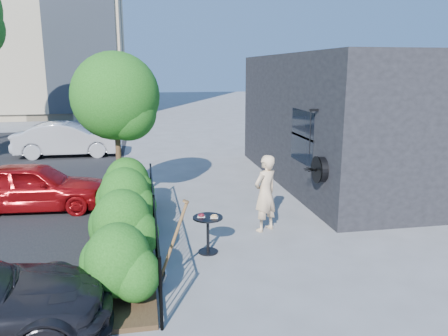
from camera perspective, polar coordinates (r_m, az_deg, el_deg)
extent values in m
plane|color=gray|center=(9.37, 0.37, -9.51)|extent=(120.00, 120.00, 0.00)
cube|color=black|center=(14.93, 18.24, 6.19)|extent=(6.00, 9.00, 4.00)
cube|color=black|center=(11.81, 10.21, 4.05)|extent=(0.04, 1.60, 1.40)
cube|color=black|center=(11.81, 10.24, 4.05)|extent=(0.05, 1.70, 0.06)
cylinder|color=black|center=(10.51, 12.50, -0.19)|extent=(0.18, 0.60, 0.60)
cylinder|color=black|center=(10.47, 11.99, -0.21)|extent=(0.03, 0.64, 0.64)
cube|color=black|center=(10.75, 11.71, 7.43)|extent=(0.25, 0.06, 0.06)
cylinder|color=black|center=(10.78, 11.18, 4.52)|extent=(0.02, 0.02, 1.05)
cylinder|color=black|center=(6.29, -8.25, -15.98)|extent=(0.05, 0.05, 1.10)
cylinder|color=black|center=(9.03, -9.08, -6.83)|extent=(0.05, 0.05, 1.10)
cylinder|color=black|center=(11.90, -9.50, -2.01)|extent=(0.05, 0.05, 1.10)
cube|color=black|center=(8.87, -9.20, -3.72)|extent=(0.03, 6.00, 0.03)
cube|color=black|center=(9.19, -8.98, -9.47)|extent=(0.03, 6.00, 0.03)
cylinder|color=black|center=(6.37, -8.29, -15.55)|extent=(0.02, 0.02, 1.04)
cylinder|color=black|center=(6.55, -8.37, -14.72)|extent=(0.02, 0.02, 1.04)
cylinder|color=black|center=(6.73, -8.44, -13.94)|extent=(0.02, 0.02, 1.04)
cylinder|color=black|center=(6.91, -8.51, -13.20)|extent=(0.02, 0.02, 1.04)
cylinder|color=black|center=(7.09, -8.57, -12.49)|extent=(0.02, 0.02, 1.04)
cylinder|color=black|center=(7.27, -8.63, -11.82)|extent=(0.02, 0.02, 1.04)
cylinder|color=black|center=(7.45, -8.69, -11.19)|extent=(0.02, 0.02, 1.04)
cylinder|color=black|center=(7.63, -8.75, -10.58)|extent=(0.02, 0.02, 1.04)
cylinder|color=black|center=(7.82, -8.80, -10.00)|extent=(0.02, 0.02, 1.04)
cylinder|color=black|center=(8.00, -8.85, -9.45)|extent=(0.02, 0.02, 1.04)
cylinder|color=black|center=(8.19, -8.89, -8.93)|extent=(0.02, 0.02, 1.04)
cylinder|color=black|center=(8.38, -8.94, -8.42)|extent=(0.02, 0.02, 1.04)
cylinder|color=black|center=(8.56, -8.98, -7.94)|extent=(0.02, 0.02, 1.04)
cylinder|color=black|center=(8.75, -9.02, -7.48)|extent=(0.02, 0.02, 1.04)
cylinder|color=black|center=(8.94, -9.06, -7.04)|extent=(0.02, 0.02, 1.04)
cylinder|color=black|center=(9.13, -9.10, -6.62)|extent=(0.02, 0.02, 1.04)
cylinder|color=black|center=(9.32, -9.13, -6.21)|extent=(0.02, 0.02, 1.04)
cylinder|color=black|center=(9.50, -9.17, -5.82)|extent=(0.02, 0.02, 1.04)
cylinder|color=black|center=(9.69, -9.20, -5.45)|extent=(0.02, 0.02, 1.04)
cylinder|color=black|center=(9.88, -9.23, -5.09)|extent=(0.02, 0.02, 1.04)
cylinder|color=black|center=(10.08, -9.26, -4.74)|extent=(0.02, 0.02, 1.04)
cylinder|color=black|center=(10.27, -9.29, -4.41)|extent=(0.02, 0.02, 1.04)
cylinder|color=black|center=(10.46, -9.32, -4.09)|extent=(0.02, 0.02, 1.04)
cylinder|color=black|center=(10.65, -9.35, -3.78)|extent=(0.02, 0.02, 1.04)
cylinder|color=black|center=(10.84, -9.37, -3.48)|extent=(0.02, 0.02, 1.04)
cylinder|color=black|center=(11.03, -9.40, -3.19)|extent=(0.02, 0.02, 1.04)
cylinder|color=black|center=(11.23, -9.42, -2.91)|extent=(0.02, 0.02, 1.04)
cylinder|color=black|center=(11.42, -9.45, -2.64)|extent=(0.02, 0.02, 1.04)
cylinder|color=black|center=(11.61, -9.47, -2.38)|extent=(0.02, 0.02, 1.04)
cylinder|color=black|center=(11.80, -9.49, -2.13)|extent=(0.02, 0.02, 1.04)
cube|color=#382616|center=(9.23, -13.38, -9.98)|extent=(1.30, 6.00, 0.08)
ellipsoid|color=#195112|center=(6.95, -13.64, -11.91)|extent=(1.10, 1.10, 1.24)
ellipsoid|color=#195112|center=(8.43, -13.11, -7.38)|extent=(1.10, 1.10, 1.24)
ellipsoid|color=#195112|center=(9.85, -12.76, -4.39)|extent=(1.10, 1.10, 1.24)
ellipsoid|color=#195112|center=(11.19, -12.52, -2.29)|extent=(1.10, 1.10, 1.24)
cylinder|color=#3F2B19|center=(11.58, -13.56, 0.70)|extent=(0.14, 0.14, 2.40)
sphere|color=#195112|center=(11.35, -13.99, 8.81)|extent=(2.20, 2.20, 2.20)
sphere|color=#195112|center=(11.17, -12.41, 7.13)|extent=(1.43, 1.43, 1.43)
cylinder|color=black|center=(8.57, -2.13, -6.49)|extent=(0.59, 0.59, 0.03)
cylinder|color=black|center=(8.70, -2.11, -8.75)|extent=(0.06, 0.06, 0.71)
cylinder|color=black|center=(8.84, -2.09, -10.86)|extent=(0.39, 0.39, 0.03)
cube|color=white|center=(8.59, -2.98, -6.33)|extent=(0.17, 0.17, 0.01)
cube|color=white|center=(8.53, -1.27, -6.45)|extent=(0.17, 0.17, 0.01)
torus|color=#540E18|center=(8.58, -2.98, -6.17)|extent=(0.13, 0.13, 0.04)
torus|color=tan|center=(8.53, -1.28, -6.29)|extent=(0.13, 0.13, 0.04)
imported|color=beige|center=(9.73, 5.41, -3.31)|extent=(0.76, 0.68, 1.73)
cylinder|color=brown|center=(7.35, -6.55, -9.26)|extent=(0.51, 0.05, 1.31)
cube|color=gray|center=(7.63, -7.93, -14.22)|extent=(0.12, 0.20, 0.28)
cylinder|color=brown|center=(7.15, -5.01, -4.38)|extent=(0.11, 0.11, 0.07)
imported|color=#9B0C11|center=(12.20, -23.64, -2.20)|extent=(3.77, 1.74, 1.25)
imported|color=#BCBCC1|center=(19.23, -19.68, 3.54)|extent=(4.28, 1.53, 1.40)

